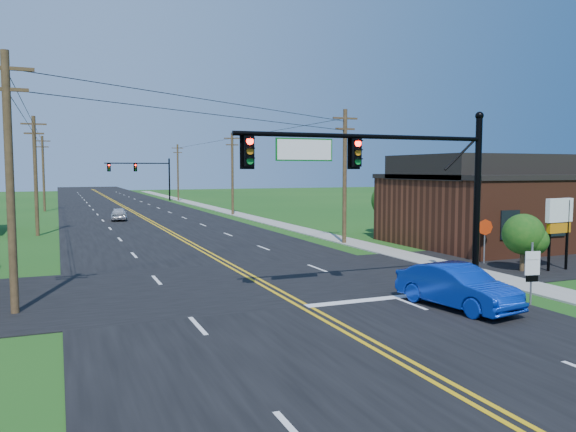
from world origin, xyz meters
name	(u,v)px	position (x,y,z in m)	size (l,w,h in m)	color
ground	(413,372)	(0.00, 0.00, 0.00)	(260.00, 260.00, 0.00)	#184714
road_main	(139,216)	(0.00, 50.00, 0.02)	(16.00, 220.00, 0.04)	black
road_cross	(255,282)	(0.00, 12.00, 0.02)	(70.00, 10.00, 0.04)	black
sidewalk	(263,221)	(10.50, 40.00, 0.04)	(2.00, 160.00, 0.08)	gray
signal_mast_main	(389,176)	(4.34, 8.00, 4.75)	(11.30, 0.60, 7.48)	black
signal_mast_far	(142,172)	(4.44, 80.00, 4.55)	(10.98, 0.60, 7.48)	black
brick_building	(506,209)	(20.00, 18.00, 2.35)	(14.20, 11.20, 4.70)	#522717
utility_pole_left_a	(10,178)	(-9.50, 10.00, 4.72)	(1.80, 0.28, 9.00)	#342717
utility_pole_left_b	(35,173)	(-9.50, 35.00, 4.72)	(1.80, 0.28, 9.00)	#342717
utility_pole_left_c	(43,172)	(-9.50, 62.00, 4.72)	(1.80, 0.28, 9.00)	#342717
utility_pole_right_a	(345,174)	(9.80, 22.00, 4.72)	(1.80, 0.28, 9.00)	#342717
utility_pole_right_b	(232,172)	(9.80, 48.00, 4.72)	(1.80, 0.28, 9.00)	#342717
utility_pole_right_c	(178,171)	(9.80, 78.00, 4.72)	(1.80, 0.28, 9.00)	#342717
tree_right_back	(391,201)	(16.00, 26.00, 2.60)	(3.00, 3.00, 4.10)	#342717
shrub_corner	(523,234)	(13.00, 9.50, 1.85)	(2.00, 2.00, 2.86)	#342717
blue_car	(457,287)	(5.18, 4.76, 0.78)	(1.65, 4.73, 1.56)	#072AA3
distant_car	(119,214)	(-2.50, 45.71, 0.64)	(1.52, 3.78, 1.29)	silver
route_sign	(532,269)	(8.01, 4.08, 1.37)	(0.58, 0.17, 2.35)	slate
stop_sign	(485,232)	(12.85, 11.98, 1.72)	(0.84, 0.18, 2.39)	slate
pylon_sign	(559,218)	(14.77, 9.00, 2.63)	(1.77, 0.43, 3.60)	black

